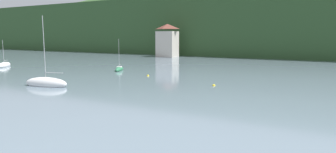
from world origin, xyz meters
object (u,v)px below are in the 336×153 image
at_px(sailboat_mid_4, 46,83).
at_px(sailboat_far_6, 4,65).
at_px(mooring_buoy_far, 214,86).
at_px(mooring_buoy_mid, 148,76).
at_px(sailboat_far_5, 119,69).
at_px(shore_building_west, 167,41).

distance_m(sailboat_mid_4, sailboat_far_6, 29.21).
bearing_deg(sailboat_mid_4, sailboat_far_6, -36.06).
bearing_deg(sailboat_mid_4, mooring_buoy_far, -162.96).
height_order(sailboat_mid_4, mooring_buoy_mid, sailboat_mid_4).
distance_m(sailboat_mid_4, mooring_buoy_far, 20.78).
xyz_separation_m(sailboat_far_5, mooring_buoy_far, (20.56, -7.08, -0.24)).
relative_size(sailboat_mid_4, mooring_buoy_mid, 22.77).
height_order(shore_building_west, mooring_buoy_far, shore_building_west).
relative_size(shore_building_west, sailboat_far_5, 1.63).
bearing_deg(mooring_buoy_mid, mooring_buoy_far, -16.46).
distance_m(shore_building_west, mooring_buoy_far, 51.67).
relative_size(sailboat_mid_4, sailboat_far_6, 1.58).
bearing_deg(sailboat_far_5, sailboat_far_6, -101.05).
bearing_deg(mooring_buoy_far, shore_building_west, 126.09).
relative_size(mooring_buoy_mid, mooring_buoy_far, 1.02).
bearing_deg(mooring_buoy_mid, sailboat_far_5, 157.47).
bearing_deg(sailboat_far_5, sailboat_mid_4, -16.79).
height_order(shore_building_west, sailboat_mid_4, shore_building_west).
relative_size(sailboat_mid_4, sailboat_far_5, 1.53).
height_order(mooring_buoy_mid, mooring_buoy_far, mooring_buoy_mid).
height_order(sailboat_far_6, mooring_buoy_mid, sailboat_far_6).
xyz_separation_m(shore_building_west, sailboat_mid_4, (12.34, -52.02, -4.29)).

